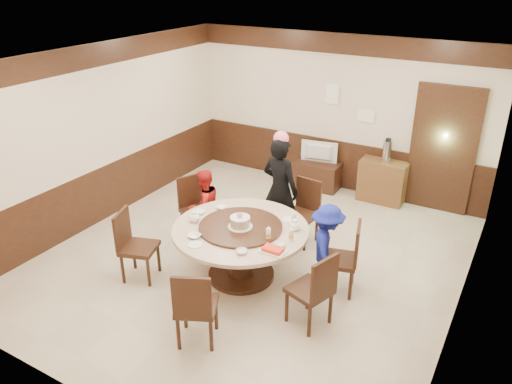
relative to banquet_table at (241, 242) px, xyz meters
The scene contains 31 objects.
room 0.74m from the banquet_table, 99.69° to the left, with size 6.00×6.04×2.84m.
banquet_table is the anchor object (origin of this frame).
chair_0 1.33m from the banquet_table, 16.51° to the left, with size 0.55×0.54×0.97m.
chair_1 1.31m from the banquet_table, 76.75° to the left, with size 0.48×0.49×0.97m.
chair_2 1.29m from the banquet_table, 153.13° to the left, with size 0.59×0.59×0.97m.
chair_3 1.39m from the banquet_table, 149.56° to the right, with size 0.56×0.56×0.97m.
chair_4 1.36m from the banquet_table, 79.83° to the right, with size 0.59×0.59×0.97m.
chair_5 1.29m from the banquet_table, 19.12° to the right, with size 0.56×0.56×0.97m.
person_standing 1.22m from the banquet_table, 92.21° to the left, with size 0.59×0.39×1.63m, color black.
person_red 1.16m from the banquet_table, 149.75° to the left, with size 0.55×0.43×1.14m, color #AE1917.
person_blue 1.12m from the banquet_table, 20.24° to the left, with size 0.75×0.43×1.16m, color navy.
birthday_cake 0.32m from the banquet_table, 67.32° to the right, with size 0.32×0.32×0.21m.
teapot_left 0.70m from the banquet_table, 164.91° to the right, with size 0.17×0.15×0.13m, color white.
teapot_right 0.75m from the banquet_table, 25.21° to the left, with size 0.17×0.15×0.13m, color white.
bowl_0 0.66m from the banquet_table, 147.32° to the left, with size 0.15×0.15×0.04m, color white.
bowl_1 0.67m from the banquet_table, 57.20° to the right, with size 0.14×0.14×0.04m, color white.
bowl_2 0.67m from the banquet_table, 125.98° to the right, with size 0.16×0.16×0.04m, color white.
bowl_3 0.72m from the banquet_table, 13.53° to the right, with size 0.14×0.14×0.04m, color white.
bowl_4 0.74m from the banquet_table, behind, with size 0.15×0.15×0.04m, color white.
saucer_near 0.73m from the banquet_table, 111.04° to the right, with size 0.18×0.18×0.01m, color white.
saucer_far 0.71m from the banquet_table, 48.01° to the left, with size 0.18×0.18×0.01m, color white.
shrimp_platter 0.76m from the banquet_table, 26.13° to the right, with size 0.30×0.20×0.06m.
bottle_0 0.56m from the banquet_table, 11.82° to the right, with size 0.06×0.06×0.16m, color white.
bottle_1 0.78m from the banquet_table, ahead, with size 0.06×0.06×0.16m, color white.
bottle_2 0.76m from the banquet_table, 37.28° to the left, with size 0.06×0.06×0.16m, color white.
tv_stand 3.25m from the banquet_table, 95.42° to the left, with size 0.85×0.45×0.50m, color black.
television 3.24m from the banquet_table, 95.42° to the left, with size 0.68×0.09×0.39m, color gray.
side_cabinet 3.39m from the banquet_table, 74.21° to the left, with size 0.80×0.40×0.75m, color brown.
thermos 3.41m from the banquet_table, 73.88° to the left, with size 0.15×0.15×0.38m, color silver.
notice_left 3.64m from the banquet_table, 93.22° to the left, with size 0.25×0.00×0.35m, color white.
notice_right 3.58m from the banquet_table, 82.41° to the left, with size 0.30×0.00×0.22m, color white.
Camera 1 is at (3.10, -5.28, 3.89)m, focal length 35.00 mm.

